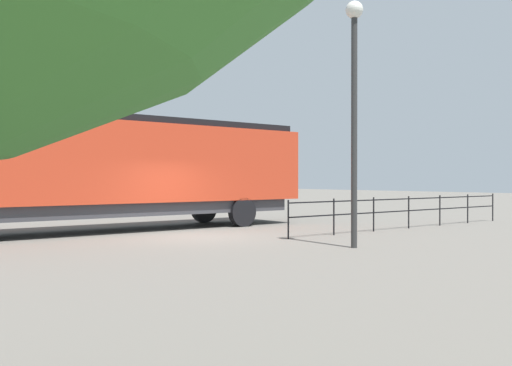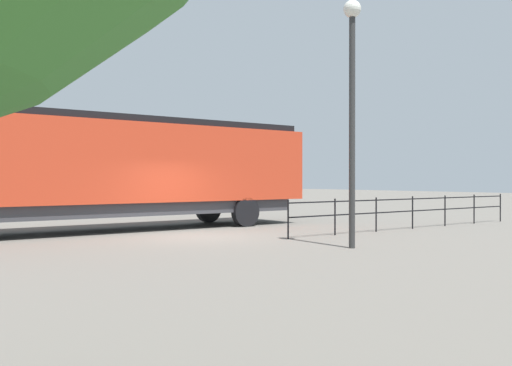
# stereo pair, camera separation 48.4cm
# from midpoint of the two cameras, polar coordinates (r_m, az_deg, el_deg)

# --- Properties ---
(ground_plane) EXTENTS (120.00, 120.00, 0.00)m
(ground_plane) POSITION_cam_midpoint_polar(r_m,az_deg,el_deg) (17.62, -6.78, -5.45)
(ground_plane) COLOR #666059
(locomotive) EXTENTS (2.95, 15.13, 3.93)m
(locomotive) POSITION_cam_midpoint_polar(r_m,az_deg,el_deg) (20.09, -14.39, 1.61)
(locomotive) COLOR red
(locomotive) RESTS_ON ground_plane
(lamp_post) EXTENTS (0.46, 0.46, 6.43)m
(lamp_post) POSITION_cam_midpoint_polar(r_m,az_deg,el_deg) (15.00, 9.03, 9.80)
(lamp_post) COLOR #2D2D2D
(lamp_post) RESTS_ON ground_plane
(platform_fence) EXTENTS (0.05, 11.74, 1.17)m
(platform_fence) POSITION_cam_midpoint_polar(r_m,az_deg,el_deg) (21.05, 14.62, -2.41)
(platform_fence) COLOR black
(platform_fence) RESTS_ON ground_plane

